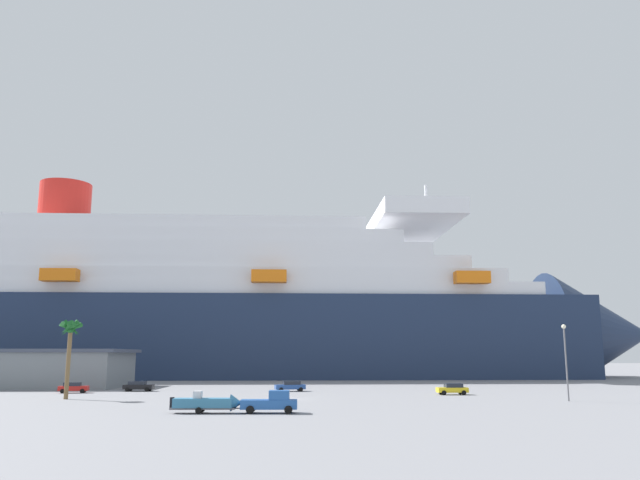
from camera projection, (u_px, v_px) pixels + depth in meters
ground_plane at (281, 387)px, 111.55m from camera, size 600.00×600.00×0.00m
cruise_ship at (178, 312)px, 159.55m from camera, size 242.73×43.33×55.83m
pickup_truck at (272, 402)px, 62.61m from camera, size 5.70×2.53×2.20m
small_boat_on_trailer at (210, 403)px, 62.48m from camera, size 8.14×2.19×2.15m
palm_tree at (70, 335)px, 83.25m from camera, size 3.00×3.12×10.33m
street_lamp at (565, 352)px, 79.32m from camera, size 0.56×0.56×9.52m
parked_car_red_hatchback at (73, 387)px, 95.23m from camera, size 4.45×2.39×1.58m
parked_car_yellow_taxi at (452, 389)px, 91.01m from camera, size 4.41×2.03×1.58m
parked_car_blue_suv at (290, 386)px, 99.36m from camera, size 4.96×2.63×1.58m
parked_car_black_coupe at (138, 386)px, 99.55m from camera, size 4.71×2.28×1.58m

